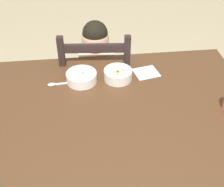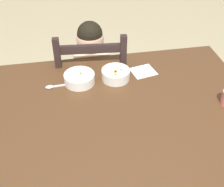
{
  "view_description": "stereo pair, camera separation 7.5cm",
  "coord_description": "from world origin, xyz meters",
  "px_view_note": "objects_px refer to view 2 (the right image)",
  "views": [
    {
      "loc": [
        -0.18,
        -1.07,
        1.73
      ],
      "look_at": [
        -0.05,
        0.08,
        0.81
      ],
      "focal_mm": 48.17,
      "sensor_mm": 36.0,
      "label": 1
    },
    {
      "loc": [
        -0.25,
        -1.06,
        1.73
      ],
      "look_at": [
        -0.05,
        0.08,
        0.81
      ],
      "focal_mm": 48.17,
      "sensor_mm": 36.0,
      "label": 2
    }
  ],
  "objects_px": {
    "dining_table": "(124,125)",
    "bowl_of_carrots": "(116,74)",
    "dining_chair": "(92,91)",
    "child_figure": "(92,70)",
    "bowl_of_peas": "(79,78)",
    "spoon": "(53,86)"
  },
  "relations": [
    {
      "from": "dining_chair",
      "to": "bowl_of_peas",
      "type": "distance_m",
      "value": 0.46
    },
    {
      "from": "dining_table",
      "to": "dining_chair",
      "type": "xyz_separation_m",
      "value": [
        -0.1,
        0.57,
        -0.21
      ]
    },
    {
      "from": "dining_table",
      "to": "child_figure",
      "type": "distance_m",
      "value": 0.57
    },
    {
      "from": "bowl_of_peas",
      "to": "spoon",
      "type": "bearing_deg",
      "value": -173.76
    },
    {
      "from": "bowl_of_peas",
      "to": "spoon",
      "type": "distance_m",
      "value": 0.15
    },
    {
      "from": "dining_chair",
      "to": "bowl_of_peas",
      "type": "height_order",
      "value": "dining_chair"
    },
    {
      "from": "child_figure",
      "to": "bowl_of_peas",
      "type": "height_order",
      "value": "child_figure"
    },
    {
      "from": "dining_chair",
      "to": "child_figure",
      "type": "relative_size",
      "value": 0.98
    },
    {
      "from": "dining_chair",
      "to": "spoon",
      "type": "distance_m",
      "value": 0.5
    },
    {
      "from": "dining_table",
      "to": "spoon",
      "type": "relative_size",
      "value": 9.83
    },
    {
      "from": "dining_chair",
      "to": "bowl_of_carrots",
      "type": "bearing_deg",
      "value": -70.72
    },
    {
      "from": "child_figure",
      "to": "bowl_of_peas",
      "type": "relative_size",
      "value": 5.75
    },
    {
      "from": "bowl_of_carrots",
      "to": "spoon",
      "type": "distance_m",
      "value": 0.34
    },
    {
      "from": "dining_table",
      "to": "bowl_of_carrots",
      "type": "xyz_separation_m",
      "value": [
        0.01,
        0.27,
        0.13
      ]
    },
    {
      "from": "bowl_of_carrots",
      "to": "spoon",
      "type": "bearing_deg",
      "value": -177.41
    },
    {
      "from": "dining_chair",
      "to": "bowl_of_carrots",
      "type": "xyz_separation_m",
      "value": [
        0.1,
        -0.3,
        0.33
      ]
    },
    {
      "from": "child_figure",
      "to": "dining_table",
      "type": "bearing_deg",
      "value": -80.83
    },
    {
      "from": "dining_table",
      "to": "bowl_of_peas",
      "type": "bearing_deg",
      "value": 125.3
    },
    {
      "from": "dining_chair",
      "to": "spoon",
      "type": "xyz_separation_m",
      "value": [
        -0.24,
        -0.31,
        0.31
      ]
    },
    {
      "from": "dining_chair",
      "to": "bowl_of_peas",
      "type": "relative_size",
      "value": 5.66
    },
    {
      "from": "dining_chair",
      "to": "spoon",
      "type": "height_order",
      "value": "dining_chair"
    },
    {
      "from": "child_figure",
      "to": "bowl_of_carrots",
      "type": "relative_size",
      "value": 6.16
    }
  ]
}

